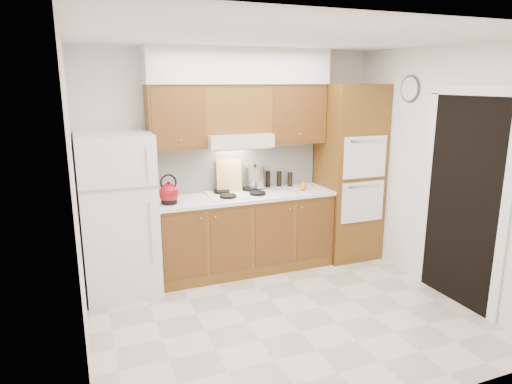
% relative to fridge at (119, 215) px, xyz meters
% --- Properties ---
extents(floor, '(3.60, 3.60, 0.00)m').
position_rel_fridge_xyz_m(floor, '(1.41, -1.14, -0.86)').
color(floor, beige).
rests_on(floor, ground).
extents(ceiling, '(3.60, 3.60, 0.00)m').
position_rel_fridge_xyz_m(ceiling, '(1.41, -1.14, 1.74)').
color(ceiling, white).
rests_on(ceiling, wall_back).
extents(wall_back, '(3.60, 0.02, 2.60)m').
position_rel_fridge_xyz_m(wall_back, '(1.41, 0.36, 0.44)').
color(wall_back, white).
rests_on(wall_back, floor).
extents(wall_left, '(0.02, 3.00, 2.60)m').
position_rel_fridge_xyz_m(wall_left, '(-0.40, -1.14, 0.44)').
color(wall_left, white).
rests_on(wall_left, floor).
extents(wall_right, '(0.02, 3.00, 2.60)m').
position_rel_fridge_xyz_m(wall_right, '(3.21, -1.14, 0.44)').
color(wall_right, white).
rests_on(wall_right, floor).
extents(fridge, '(0.75, 0.72, 1.72)m').
position_rel_fridge_xyz_m(fridge, '(0.00, 0.00, 0.00)').
color(fridge, white).
rests_on(fridge, floor).
extents(base_cabinets, '(2.11, 0.60, 0.90)m').
position_rel_fridge_xyz_m(base_cabinets, '(1.43, 0.06, -0.41)').
color(base_cabinets, brown).
rests_on(base_cabinets, floor).
extents(countertop, '(2.13, 0.62, 0.04)m').
position_rel_fridge_xyz_m(countertop, '(1.43, 0.05, 0.06)').
color(countertop, white).
rests_on(countertop, base_cabinets).
extents(backsplash, '(2.11, 0.03, 0.56)m').
position_rel_fridge_xyz_m(backsplash, '(1.43, 0.34, 0.36)').
color(backsplash, white).
rests_on(backsplash, countertop).
extents(oven_cabinet, '(0.70, 0.65, 2.20)m').
position_rel_fridge_xyz_m(oven_cabinet, '(2.85, 0.03, 0.24)').
color(oven_cabinet, brown).
rests_on(oven_cabinet, floor).
extents(upper_cab_left, '(0.63, 0.33, 0.70)m').
position_rel_fridge_xyz_m(upper_cab_left, '(0.69, 0.19, 0.99)').
color(upper_cab_left, brown).
rests_on(upper_cab_left, wall_back).
extents(upper_cab_right, '(0.73, 0.33, 0.70)m').
position_rel_fridge_xyz_m(upper_cab_right, '(2.12, 0.19, 0.99)').
color(upper_cab_right, brown).
rests_on(upper_cab_right, wall_back).
extents(range_hood, '(0.75, 0.45, 0.15)m').
position_rel_fridge_xyz_m(range_hood, '(1.38, 0.13, 0.71)').
color(range_hood, silver).
rests_on(range_hood, wall_back).
extents(upper_cab_over_hood, '(0.75, 0.33, 0.55)m').
position_rel_fridge_xyz_m(upper_cab_over_hood, '(1.38, 0.19, 1.06)').
color(upper_cab_over_hood, brown).
rests_on(upper_cab_over_hood, range_hood).
extents(soffit, '(2.13, 0.36, 0.40)m').
position_rel_fridge_xyz_m(soffit, '(1.43, 0.18, 1.54)').
color(soffit, silver).
rests_on(soffit, wall_back).
extents(cooktop, '(0.74, 0.50, 0.01)m').
position_rel_fridge_xyz_m(cooktop, '(1.38, 0.07, 0.09)').
color(cooktop, white).
rests_on(cooktop, countertop).
extents(doorway, '(0.02, 0.90, 2.10)m').
position_rel_fridge_xyz_m(doorway, '(3.19, -1.49, 0.19)').
color(doorway, black).
rests_on(doorway, floor).
extents(wall_clock, '(0.02, 0.30, 0.30)m').
position_rel_fridge_xyz_m(wall_clock, '(3.19, -0.59, 1.29)').
color(wall_clock, '#3F3833').
rests_on(wall_clock, wall_right).
extents(kettle, '(0.25, 0.25, 0.22)m').
position_rel_fridge_xyz_m(kettle, '(0.53, -0.04, 0.20)').
color(kettle, maroon).
rests_on(kettle, countertop).
extents(cutting_board, '(0.31, 0.16, 0.39)m').
position_rel_fridge_xyz_m(cutting_board, '(1.31, 0.23, 0.28)').
color(cutting_board, tan).
rests_on(cutting_board, countertop).
extents(stock_pot, '(0.29, 0.29, 0.25)m').
position_rel_fridge_xyz_m(stock_pot, '(1.65, 0.25, 0.23)').
color(stock_pot, '#B0AFB4').
rests_on(stock_pot, cooktop).
extents(condiment_a, '(0.06, 0.06, 0.20)m').
position_rel_fridge_xyz_m(condiment_a, '(1.85, 0.31, 0.18)').
color(condiment_a, black).
rests_on(condiment_a, countertop).
extents(condiment_b, '(0.06, 0.06, 0.19)m').
position_rel_fridge_xyz_m(condiment_b, '(2.00, 0.31, 0.17)').
color(condiment_b, black).
rests_on(condiment_b, countertop).
extents(condiment_c, '(0.07, 0.07, 0.18)m').
position_rel_fridge_xyz_m(condiment_c, '(2.12, 0.24, 0.17)').
color(condiment_c, black).
rests_on(condiment_c, countertop).
extents(orange_near, '(0.10, 0.10, 0.08)m').
position_rel_fridge_xyz_m(orange_near, '(2.16, -0.03, 0.12)').
color(orange_near, orange).
rests_on(orange_near, countertop).
extents(orange_far, '(0.09, 0.09, 0.08)m').
position_rel_fridge_xyz_m(orange_far, '(2.22, 0.06, 0.12)').
color(orange_far, orange).
rests_on(orange_far, countertop).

